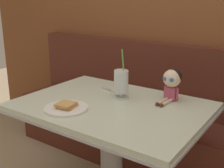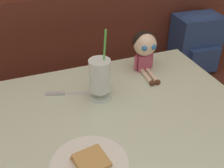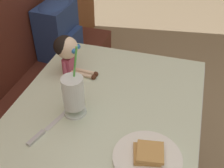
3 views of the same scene
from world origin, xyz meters
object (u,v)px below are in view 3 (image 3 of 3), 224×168
toast_plate (148,157)px  butter_knife (42,132)px  backpack (58,28)px  milkshake_glass (73,94)px  seated_doll (67,50)px

toast_plate → butter_knife: size_ratio=1.08×
butter_knife → backpack: bearing=22.5°
toast_plate → milkshake_glass: bearing=66.2°
toast_plate → seated_doll: 0.65m
seated_doll → backpack: 0.69m
milkshake_glass → seated_doll: milkshake_glass is taller
toast_plate → backpack: bearing=39.9°
toast_plate → backpack: 1.29m
milkshake_glass → backpack: 0.99m
milkshake_glass → seated_doll: (0.27, 0.14, 0.03)m
butter_knife → seated_doll: seated_doll is taller
milkshake_glass → backpack: (0.84, 0.49, -0.18)m
butter_knife → backpack: 1.07m
toast_plate → seated_doll: bearing=48.9°
toast_plate → backpack: (0.99, 0.83, -0.09)m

